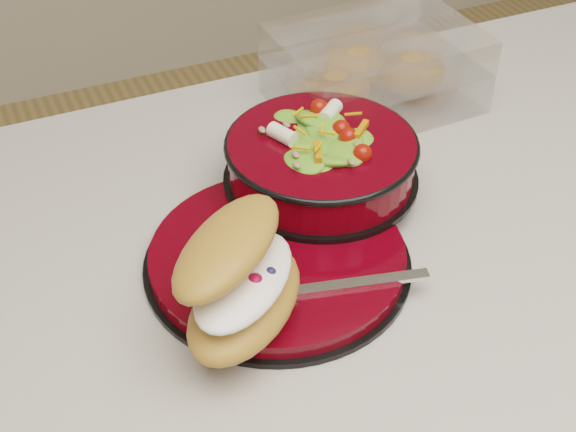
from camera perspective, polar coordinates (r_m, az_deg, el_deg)
name	(u,v)px	position (r m, az deg, el deg)	size (l,w,h in m)	color
dinner_plate	(279,258)	(0.77, -0.68, -2.99)	(0.26, 0.26, 0.02)	black
salad_bowl	(321,155)	(0.83, 2.38, 4.39)	(0.20, 0.20, 0.09)	black
croissant	(242,278)	(0.67, -3.32, -4.45)	(0.16, 0.17, 0.09)	#BE7D3A
fork	(335,286)	(0.72, 3.34, -5.00)	(0.16, 0.05, 0.00)	silver
pastry_box	(374,70)	(1.00, 6.10, 10.29)	(0.24, 0.18, 0.09)	white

